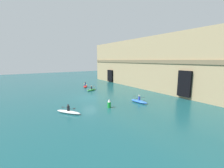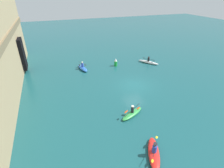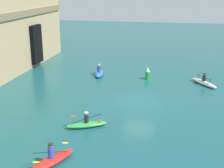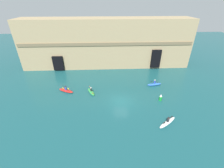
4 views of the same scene
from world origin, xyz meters
TOP-DOWN VIEW (x-y plane):
  - ground_plane at (0.00, 0.00)m, footprint 120.00×120.00m
  - kayak_blue at (7.39, 5.23)m, footprint 3.11×1.34m
  - kayak_white at (6.06, -5.64)m, footprint 3.23×2.56m
  - kayak_green at (-5.43, 3.03)m, footprint 1.86×2.86m
  - kayak_red at (-10.28, 3.64)m, footprint 3.20×2.14m
  - marker_buoy at (6.88, -0.07)m, footprint 0.49×0.49m

SIDE VIEW (x-z plane):
  - ground_plane at x=0.00m, z-range 0.00..0.00m
  - kayak_green at x=-5.43m, z-range -0.33..0.77m
  - kayak_white at x=6.06m, z-range -0.34..0.83m
  - kayak_red at x=-10.28m, z-range -0.37..0.86m
  - kayak_blue at x=7.39m, z-range -0.36..0.87m
  - marker_buoy at x=6.88m, z-range -0.04..1.23m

